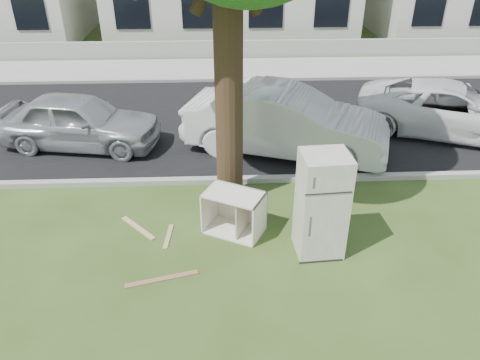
{
  "coord_description": "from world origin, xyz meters",
  "views": [
    {
      "loc": [
        -0.55,
        -6.66,
        5.38
      ],
      "look_at": [
        -0.24,
        0.6,
        1.13
      ],
      "focal_mm": 35.0,
      "sensor_mm": 36.0,
      "label": 1
    }
  ],
  "objects_px": {
    "fridge": "(322,205)",
    "car_center": "(286,121)",
    "car_right": "(452,109)",
    "car_left": "(79,121)",
    "cabinet": "(234,213)"
  },
  "relations": [
    {
      "from": "car_center",
      "to": "car_left",
      "type": "height_order",
      "value": "car_center"
    },
    {
      "from": "fridge",
      "to": "car_center",
      "type": "xyz_separation_m",
      "value": [
        -0.11,
        3.95,
        -0.14
      ]
    },
    {
      "from": "fridge",
      "to": "car_right",
      "type": "height_order",
      "value": "fridge"
    },
    {
      "from": "fridge",
      "to": "car_left",
      "type": "xyz_separation_m",
      "value": [
        -5.31,
        4.5,
        -0.27
      ]
    },
    {
      "from": "fridge",
      "to": "car_right",
      "type": "bearing_deg",
      "value": 43.2
    },
    {
      "from": "cabinet",
      "to": "car_right",
      "type": "xyz_separation_m",
      "value": [
        6.0,
        4.29,
        0.26
      ]
    },
    {
      "from": "car_center",
      "to": "cabinet",
      "type": "bearing_deg",
      "value": 176.74
    },
    {
      "from": "car_right",
      "to": "car_left",
      "type": "height_order",
      "value": "car_left"
    },
    {
      "from": "cabinet",
      "to": "car_left",
      "type": "bearing_deg",
      "value": 161.56
    },
    {
      "from": "fridge",
      "to": "car_center",
      "type": "relative_size",
      "value": 0.38
    },
    {
      "from": "car_left",
      "to": "car_right",
      "type": "bearing_deg",
      "value": -78.19
    },
    {
      "from": "car_left",
      "to": "fridge",
      "type": "bearing_deg",
      "value": -120.85
    },
    {
      "from": "car_center",
      "to": "car_right",
      "type": "xyz_separation_m",
      "value": [
        4.62,
        0.96,
        -0.14
      ]
    },
    {
      "from": "cabinet",
      "to": "car_right",
      "type": "height_order",
      "value": "car_right"
    },
    {
      "from": "car_right",
      "to": "car_left",
      "type": "distance_m",
      "value": 9.82
    }
  ]
}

